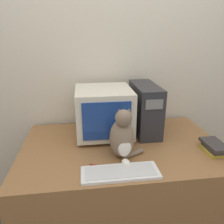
% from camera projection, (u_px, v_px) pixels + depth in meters
% --- Properties ---
extents(wall_back, '(7.00, 0.05, 2.50)m').
position_uv_depth(wall_back, '(113.00, 62.00, 1.95)').
color(wall_back, beige).
rests_on(wall_back, ground_plane).
extents(desk, '(1.49, 0.93, 0.71)m').
position_uv_depth(desk, '(121.00, 183.00, 1.77)').
color(desk, olive).
rests_on(desk, ground_plane).
extents(crt_monitor, '(0.43, 0.44, 0.39)m').
position_uv_depth(crt_monitor, '(104.00, 112.00, 1.75)').
color(crt_monitor, beige).
rests_on(crt_monitor, desk).
extents(computer_tower, '(0.18, 0.46, 0.40)m').
position_uv_depth(computer_tower, '(145.00, 109.00, 1.82)').
color(computer_tower, '#28282D').
rests_on(computer_tower, desk).
extents(keyboard, '(0.47, 0.17, 0.02)m').
position_uv_depth(keyboard, '(120.00, 173.00, 1.30)').
color(keyboard, silver).
rests_on(keyboard, desk).
extents(cat, '(0.25, 0.26, 0.35)m').
position_uv_depth(cat, '(122.00, 137.00, 1.44)').
color(cat, '#7A6651').
rests_on(cat, desk).
extents(book_stack, '(0.14, 0.21, 0.07)m').
position_uv_depth(book_stack, '(214.00, 147.00, 1.54)').
color(book_stack, gold).
rests_on(book_stack, desk).
extents(pen, '(0.13, 0.06, 0.01)m').
position_uv_depth(pen, '(100.00, 166.00, 1.38)').
color(pen, maroon).
rests_on(pen, desk).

